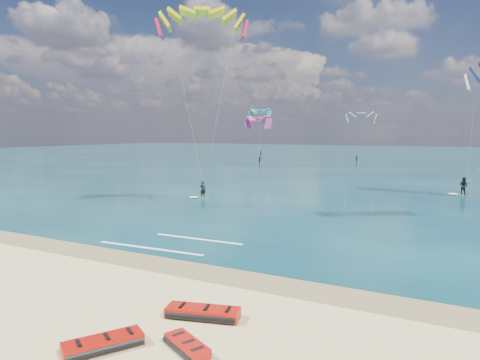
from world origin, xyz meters
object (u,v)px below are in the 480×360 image
Objects in this scene: packed_kite_right at (103,349)px; kitesurfer_main at (203,107)px; packed_kite_left at (203,318)px; packed_kite_mid at (187,350)px.

packed_kite_right is 0.15× the size of kitesurfer_main.
packed_kite_left is 3.70m from packed_kite_right.
packed_kite_right is (-1.55, -3.37, 0.00)m from packed_kite_left.
packed_kite_left is at bearing 136.18° from packed_kite_mid.
packed_kite_left is 1.11× the size of packed_kite_right.
packed_kite_left reaches higher than packed_kite_mid.
kitesurfer_main reaches higher than packed_kite_right.
packed_kite_left reaches higher than packed_kite_right.
kitesurfer_main reaches higher than packed_kite_left.
packed_kite_left is 1.47× the size of packed_kite_mid.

